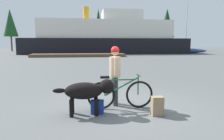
% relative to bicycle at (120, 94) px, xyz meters
% --- Properties ---
extents(ground_plane, '(160.00, 160.00, 0.00)m').
position_rel_bicycle_xyz_m(ground_plane, '(0.15, 0.25, -0.40)').
color(ground_plane, '#595B5B').
extents(bicycle, '(1.80, 0.44, 0.93)m').
position_rel_bicycle_xyz_m(bicycle, '(0.00, 0.00, 0.00)').
color(bicycle, black).
rests_on(bicycle, ground_plane).
extents(person_cyclist, '(0.32, 0.53, 1.69)m').
position_rel_bicycle_xyz_m(person_cyclist, '(-0.08, 0.38, 0.61)').
color(person_cyclist, '#333338').
rests_on(person_cyclist, ground_plane).
extents(dog, '(1.50, 0.49, 0.89)m').
position_rel_bicycle_xyz_m(dog, '(-0.87, -0.35, 0.20)').
color(dog, black).
rests_on(dog, ground_plane).
extents(backpack, '(0.28, 0.21, 0.47)m').
position_rel_bicycle_xyz_m(backpack, '(0.83, -0.62, -0.17)').
color(backpack, '#8C7251').
rests_on(backpack, ground_plane).
extents(handbag_pannier, '(0.34, 0.22, 0.35)m').
position_rel_bicycle_xyz_m(handbag_pannier, '(-0.63, -0.32, -0.23)').
color(handbag_pannier, navy).
rests_on(handbag_pannier, ground_plane).
extents(dock_pier, '(12.59, 2.64, 0.40)m').
position_rel_bicycle_xyz_m(dock_pier, '(-2.01, 22.48, -0.20)').
color(dock_pier, brown).
rests_on(dock_pier, ground_plane).
extents(ferry_boat, '(29.08, 7.81, 8.29)m').
position_rel_bicycle_xyz_m(ferry_boat, '(2.71, 31.72, 2.47)').
color(ferry_boat, black).
rests_on(ferry_boat, ground_plane).
extents(sailboat_moored, '(8.36, 2.34, 9.23)m').
position_rel_bicycle_xyz_m(sailboat_moored, '(17.24, 29.88, 0.09)').
color(sailboat_moored, navy).
rests_on(sailboat_moored, ground_plane).
extents(pine_tree_far_left, '(3.21, 3.21, 9.78)m').
position_rel_bicycle_xyz_m(pine_tree_far_left, '(-18.54, 44.71, 6.20)').
color(pine_tree_far_left, '#4C331E').
rests_on(pine_tree_far_left, ground_plane).
extents(pine_tree_center, '(2.91, 2.91, 10.59)m').
position_rel_bicycle_xyz_m(pine_tree_center, '(2.12, 46.79, 5.91)').
color(pine_tree_center, '#4C331E').
rests_on(pine_tree_center, ground_plane).
extents(pine_tree_far_right, '(3.90, 3.90, 10.60)m').
position_rel_bicycle_xyz_m(pine_tree_far_right, '(19.54, 44.68, 6.59)').
color(pine_tree_far_right, '#4C331E').
rests_on(pine_tree_far_right, ground_plane).
extents(pine_tree_mid_back, '(3.24, 3.24, 8.79)m').
position_rel_bicycle_xyz_m(pine_tree_mid_back, '(2.16, 49.40, 4.99)').
color(pine_tree_mid_back, '#4C331E').
rests_on(pine_tree_mid_back, ground_plane).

